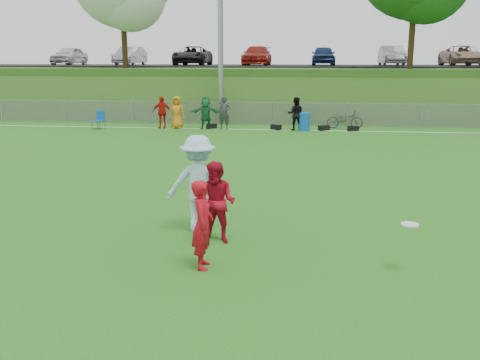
% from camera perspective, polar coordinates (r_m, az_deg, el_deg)
% --- Properties ---
extents(ground, '(120.00, 120.00, 0.00)m').
position_cam_1_polar(ground, '(10.42, -3.80, -7.52)').
color(ground, '#215B13').
rests_on(ground, ground).
extents(sideline_far, '(60.00, 0.10, 0.01)m').
position_cam_1_polar(sideline_far, '(27.89, 3.19, 5.38)').
color(sideline_far, white).
rests_on(sideline_far, ground).
extents(fence, '(58.00, 0.06, 1.30)m').
position_cam_1_polar(fence, '(29.79, 3.47, 7.10)').
color(fence, gray).
rests_on(fence, ground).
extents(light_pole, '(1.20, 0.40, 12.15)m').
position_cam_1_polar(light_pole, '(30.93, -2.12, 18.56)').
color(light_pole, gray).
rests_on(light_pole, ground).
extents(berm, '(120.00, 18.00, 3.00)m').
position_cam_1_polar(berm, '(40.69, 4.51, 9.82)').
color(berm, '#2F5718').
rests_on(berm, ground).
extents(parking_lot, '(120.00, 12.00, 0.10)m').
position_cam_1_polar(parking_lot, '(42.63, 4.68, 12.04)').
color(parking_lot, black).
rests_on(parking_lot, berm).
extents(car_row, '(32.04, 5.18, 1.44)m').
position_cam_1_polar(car_row, '(41.70, 2.99, 13.10)').
color(car_row, silver).
rests_on(car_row, parking_lot).
extents(spectator_row, '(7.98, 0.81, 1.69)m').
position_cam_1_polar(spectator_row, '(28.14, -2.79, 7.17)').
color(spectator_row, red).
rests_on(spectator_row, ground).
extents(gear_bags, '(7.93, 0.56, 0.26)m').
position_cam_1_polar(gear_bags, '(27.92, 5.41, 5.61)').
color(gear_bags, black).
rests_on(gear_bags, ground).
extents(player_red_left, '(0.44, 0.62, 1.58)m').
position_cam_1_polar(player_red_left, '(9.37, -4.02, -4.76)').
color(player_red_left, '#B20C19').
rests_on(player_red_left, ground).
extents(player_red_center, '(0.93, 0.81, 1.65)m').
position_cam_1_polar(player_red_center, '(10.65, -2.46, -2.41)').
color(player_red_center, '#AD0C22').
rests_on(player_red_center, ground).
extents(player_blue, '(1.45, 0.99, 2.06)m').
position_cam_1_polar(player_blue, '(11.37, -4.47, -0.37)').
color(player_blue, '#ADD9F0').
rests_on(player_blue, ground).
extents(frisbee, '(0.30, 0.30, 0.03)m').
position_cam_1_polar(frisbee, '(9.59, 17.67, -4.55)').
color(frisbee, white).
rests_on(frisbee, ground).
extents(recycling_bin, '(0.65, 0.65, 0.91)m').
position_cam_1_polar(recycling_bin, '(27.71, 6.85, 6.19)').
color(recycling_bin, '#0F53AB').
rests_on(recycling_bin, ground).
extents(camp_chair, '(0.65, 0.66, 0.96)m').
position_cam_1_polar(camp_chair, '(29.10, -14.84, 5.83)').
color(camp_chair, '#0F50A3').
rests_on(camp_chair, ground).
extents(bicycle, '(1.89, 0.75, 0.98)m').
position_cam_1_polar(bicycle, '(28.83, 11.12, 6.37)').
color(bicycle, '#2D2D30').
rests_on(bicycle, ground).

